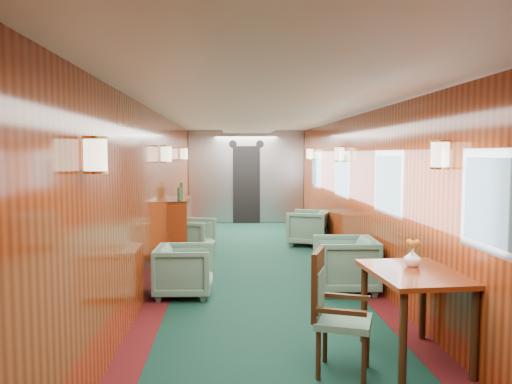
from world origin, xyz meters
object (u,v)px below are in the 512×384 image
dining_table (415,285)px  armchair_right_near (345,264)px  armchair_left_near (184,271)px  armchair_left_far (192,237)px  credenza (180,226)px  side_chair (332,307)px  armchair_right_far (308,228)px

dining_table → armchair_right_near: dining_table is taller
armchair_left_near → armchair_left_far: (-0.08, 2.53, 0.00)m
credenza → armchair_right_near: bearing=-47.2°
side_chair → armchair_left_near: side_chair is taller
armchair_right_near → armchair_right_far: size_ratio=1.03×
armchair_right_far → armchair_left_far: bearing=-46.9°
dining_table → armchair_right_near: (-0.09, 2.18, -0.31)m
armchair_left_far → armchair_left_near: bearing=-162.0°
side_chair → armchair_left_near: size_ratio=1.42×
credenza → armchair_left_far: (0.22, -0.15, -0.18)m
armchair_right_far → credenza: bearing=-51.8°
armchair_left_near → armchair_right_near: bearing=-85.7°
armchair_left_far → armchair_right_near: bearing=-122.2°
dining_table → credenza: (-2.48, 4.77, -0.15)m
armchair_left_far → armchair_right_far: bearing=-52.3°
armchair_left_near → dining_table: bearing=-132.0°
side_chair → armchair_right_near: 2.48m
credenza → armchair_left_near: credenza is taller
side_chair → armchair_right_far: size_ratio=1.33×
side_chair → armchair_left_near: (-1.41, 2.29, -0.23)m
credenza → armchair_left_far: bearing=-34.2°
side_chair → armchair_left_far: size_ratio=1.41×
side_chair → armchair_right_far: side_chair is taller
armchair_right_near → armchair_left_near: bearing=-85.1°
dining_table → armchair_right_near: 2.21m
side_chair → armchair_right_near: bearing=93.7°
credenza → armchair_right_far: size_ratio=1.68×
dining_table → side_chair: bearing=-169.1°
armchair_right_near → armchair_right_far: armchair_right_near is taller
armchair_right_far → armchair_left_near: bearing=-10.7°
dining_table → armchair_right_far: (-0.04, 5.50, -0.32)m
credenza → armchair_left_near: 2.70m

